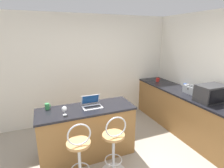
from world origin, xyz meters
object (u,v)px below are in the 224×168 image
object	(u,v)px
bar_stool_near	(79,156)
mug_blue	(185,86)
microwave	(211,93)
mug_green	(47,106)
mug_red	(158,80)
laptop	(92,104)
toaster	(191,90)
bar_stool_far	(114,147)
wine_glass_short	(64,109)

from	to	relation	value
bar_stool_near	mug_blue	world-z (taller)	same
microwave	mug_green	distance (m)	2.95
microwave	mug_red	distance (m)	1.58
laptop	toaster	world-z (taller)	laptop
bar_stool_far	mug_red	xyz separation A→B (m)	(1.94, 1.60, 0.49)
microwave	mug_green	world-z (taller)	microwave
laptop	mug_red	distance (m)	2.30
laptop	microwave	distance (m)	2.21
bar_stool_near	toaster	distance (m)	2.63
mug_red	mug_blue	bearing A→B (deg)	-70.03
mug_green	mug_red	bearing A→B (deg)	15.73
microwave	wine_glass_short	xyz separation A→B (m)	(-2.60, 0.44, -0.06)
bar_stool_far	microwave	xyz separation A→B (m)	(1.96, 0.03, 0.60)
bar_stool_near	toaster	size ratio (longest dim) A/B	3.20
bar_stool_far	laptop	xyz separation A→B (m)	(-0.16, 0.64, 0.49)
bar_stool_near	wine_glass_short	size ratio (longest dim) A/B	7.08
bar_stool_far	microwave	bearing A→B (deg)	0.82
microwave	mug_blue	xyz separation A→B (m)	(0.23, 0.86, -0.11)
bar_stool_near	bar_stool_far	distance (m)	0.53
bar_stool_far	mug_blue	size ratio (longest dim) A/B	10.13
bar_stool_far	mug_green	distance (m)	1.29
mug_blue	mug_green	world-z (taller)	same
microwave	mug_blue	bearing A→B (deg)	75.08
microwave	mug_blue	world-z (taller)	microwave
bar_stool_far	toaster	size ratio (longest dim) A/B	3.20
toaster	wine_glass_short	xyz separation A→B (m)	(-2.64, -0.04, 0.02)
toaster	mug_green	distance (m)	2.89
microwave	wine_glass_short	distance (m)	2.64
bar_stool_far	wine_glass_short	bearing A→B (deg)	143.54
toaster	wine_glass_short	size ratio (longest dim) A/B	2.22
bar_stool_near	mug_green	bearing A→B (deg)	113.29
bar_stool_near	mug_blue	bearing A→B (deg)	18.06
toaster	wine_glass_short	distance (m)	2.64
laptop	mug_red	xyz separation A→B (m)	(2.09, 0.96, -0.00)
mug_blue	mug_green	xyz separation A→B (m)	(-3.07, -0.08, 0.00)
mug_red	mug_green	distance (m)	2.92
wine_glass_short	microwave	bearing A→B (deg)	-9.68
bar_stool_near	toaster	bearing A→B (deg)	11.46
bar_stool_near	laptop	bearing A→B (deg)	59.78
wine_glass_short	bar_stool_far	bearing A→B (deg)	-36.46
bar_stool_near	wine_glass_short	world-z (taller)	wine_glass_short
toaster	mug_red	xyz separation A→B (m)	(-0.06, 1.09, -0.03)
laptop	microwave	xyz separation A→B (m)	(2.12, -0.61, 0.11)
bar_stool_far	toaster	distance (m)	2.13
microwave	wine_glass_short	world-z (taller)	microwave
mug_blue	microwave	bearing A→B (deg)	-104.92
toaster	mug_green	size ratio (longest dim) A/B	3.16
bar_stool_near	toaster	xyz separation A→B (m)	(2.53, 0.51, 0.52)
laptop	wine_glass_short	size ratio (longest dim) A/B	2.31
bar_stool_far	mug_red	size ratio (longest dim) A/B	10.19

